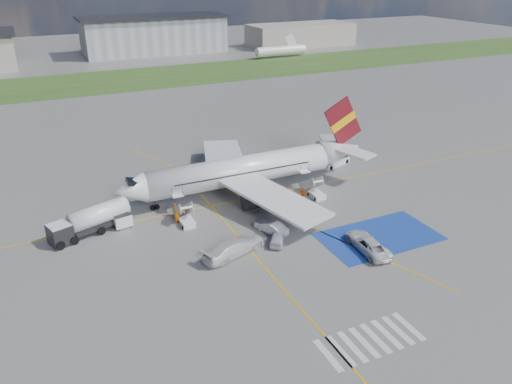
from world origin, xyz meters
The scene contains 22 objects.
ground centered at (0.00, 0.00, 0.00)m, with size 400.00×400.00×0.00m, color #60605E.
grass_strip centered at (0.00, 95.00, 0.01)m, with size 400.00×30.00×0.01m, color #2D4C1E.
taxiway_line_main centered at (0.00, 12.00, 0.01)m, with size 120.00×0.20×0.01m, color gold.
taxiway_line_cross centered at (-5.00, -10.00, 0.01)m, with size 0.20×60.00×0.01m, color gold.
taxiway_line_diag centered at (0.00, 12.00, 0.01)m, with size 0.20×60.00×0.01m, color gold.
staging_box centered at (10.00, -4.00, 0.01)m, with size 14.00×8.00×0.01m, color navy.
crosswalk centered at (-1.80, -18.00, 0.01)m, with size 9.00×4.00×0.01m.
terminal_centre centered at (20.00, 135.00, 6.00)m, with size 48.00×18.00×12.00m, color gray.
terminal_east centered at (75.00, 128.00, 4.00)m, with size 40.00×16.00×8.00m, color #9D9387.
airliner centered at (1.51, 14.00, 3.39)m, with size 36.81×32.95×11.92m.
airstairs_fwd centered at (-9.50, 8.70, 0.62)m, with size 1.90×5.20×3.60m.
airstairs_aft centered at (9.00, 8.70, 0.62)m, with size 1.90×5.20×3.60m.
fuel_tanker centered at (-20.39, 11.23, 1.37)m, with size 9.84×5.36×3.26m.
gpu_cart centered at (-16.69, 11.04, 0.79)m, with size 2.29×1.68×1.74m.
belt_loader centered at (17.90, 17.35, 0.44)m, with size 6.11×3.67×1.77m.
car_silver_a centered at (-1.46, -0.23, 0.66)m, with size 1.56×3.88×1.32m, color silver.
car_silver_b centered at (-1.00, 2.23, 0.73)m, with size 1.54×4.42×1.46m, color silver.
van_white_a centered at (6.96, -5.85, 1.00)m, with size 2.47×5.35×2.01m, color silver.
van_white_b centered at (-6.91, -0.34, 1.17)m, with size 2.43×5.98×2.34m, color silver.
crew_fwd centered at (-10.45, 9.04, 0.91)m, with size 0.66×0.43×1.82m, color orange.
crew_nose centered at (-10.11, 11.08, 0.91)m, with size 0.89×0.69×1.82m, color orange.
crew_aft centered at (6.77, 8.12, 0.96)m, with size 1.13×0.47×1.93m, color #EE590C.
Camera 1 is at (-24.74, -43.94, 29.31)m, focal length 35.00 mm.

